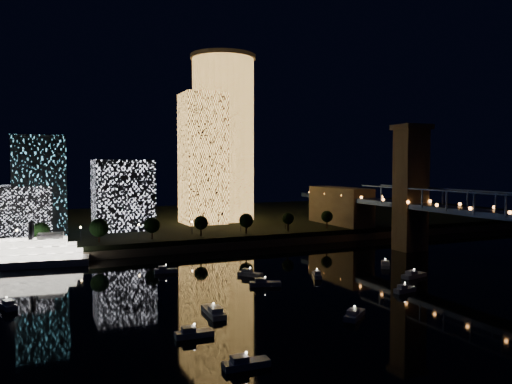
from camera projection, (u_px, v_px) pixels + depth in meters
ground at (343, 299)px, 127.45m from camera, size 520.00×520.00×0.00m
far_bank at (179, 222)px, 273.39m from camera, size 420.00×160.00×5.00m
seawall at (229, 245)px, 202.23m from camera, size 420.00×6.00×3.00m
tower_cylindrical at (223, 138)px, 261.28m from camera, size 34.00×34.00×85.85m
tower_rectangular at (203, 159)px, 247.38m from camera, size 20.18×20.18×64.22m
midrise_blocks at (40, 194)px, 212.14m from camera, size 98.16×32.60×41.15m
truss_bridge at (512, 222)px, 156.21m from camera, size 13.00×266.00×50.00m
riverboat at (4, 255)px, 165.58m from camera, size 53.11×16.47×15.74m
motorboats at (277, 292)px, 131.02m from camera, size 120.19×81.53×2.78m
esplanade_trees at (126, 227)px, 191.05m from camera, size 166.09×7.00×9.00m
street_lamps at (139, 228)px, 199.03m from camera, size 132.70×0.70×5.65m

